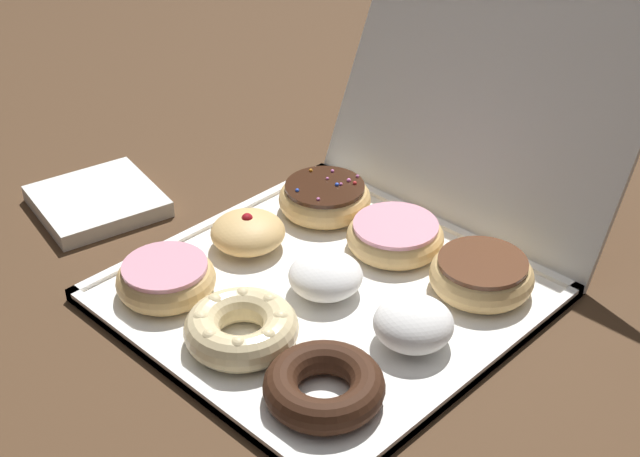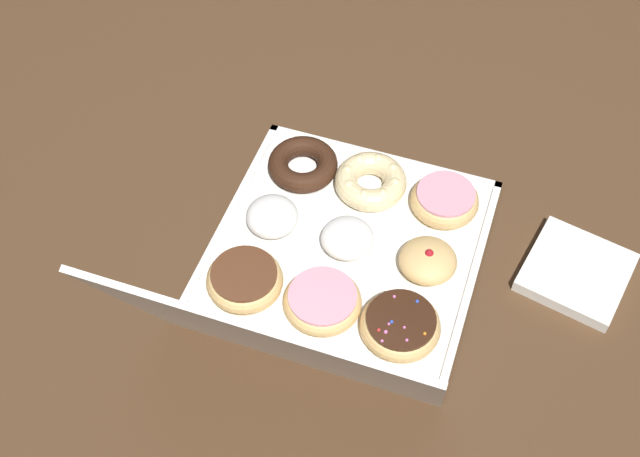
{
  "view_description": "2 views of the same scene",
  "coord_description": "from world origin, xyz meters",
  "px_view_note": "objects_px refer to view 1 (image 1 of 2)",
  "views": [
    {
      "loc": [
        0.56,
        -0.58,
        0.61
      ],
      "look_at": [
        -0.04,
        0.04,
        0.06
      ],
      "focal_mm": 50.18,
      "sensor_mm": 36.0,
      "label": 1
    },
    {
      "loc": [
        -0.2,
        0.72,
        1.05
      ],
      "look_at": [
        0.04,
        0.01,
        0.05
      ],
      "focal_mm": 45.61,
      "sensor_mm": 36.0,
      "label": 2
    }
  ],
  "objects_px": {
    "sprinkle_donut_6": "(325,197)",
    "chocolate_cake_ring_donut_2": "(324,386)",
    "cruller_donut_1": "(241,328)",
    "pink_frosted_donut_7": "(394,235)",
    "powdered_filled_donut_4": "(330,275)",
    "chocolate_frosted_donut_8": "(482,274)",
    "jelly_filled_donut_3": "(251,230)",
    "powdered_filled_donut_5": "(415,322)",
    "donut_box": "(325,294)",
    "napkin_stack": "(97,201)",
    "pink_frosted_donut_0": "(166,278)"
  },
  "relations": [
    {
      "from": "powdered_filled_donut_4",
      "to": "chocolate_frosted_donut_8",
      "type": "xyz_separation_m",
      "value": [
        0.12,
        0.12,
        -0.0
      ]
    },
    {
      "from": "cruller_donut_1",
      "to": "pink_frosted_donut_7",
      "type": "relative_size",
      "value": 1.02
    },
    {
      "from": "jelly_filled_donut_3",
      "to": "chocolate_frosted_donut_8",
      "type": "distance_m",
      "value": 0.28
    },
    {
      "from": "cruller_donut_1",
      "to": "sprinkle_donut_6",
      "type": "xyz_separation_m",
      "value": [
        -0.12,
        0.25,
        0.0
      ]
    },
    {
      "from": "donut_box",
      "to": "chocolate_cake_ring_donut_2",
      "type": "relative_size",
      "value": 3.51
    },
    {
      "from": "powdered_filled_donut_5",
      "to": "napkin_stack",
      "type": "xyz_separation_m",
      "value": [
        -0.47,
        -0.07,
        -0.02
      ]
    },
    {
      "from": "pink_frosted_donut_0",
      "to": "cruller_donut_1",
      "type": "bearing_deg",
      "value": 0.38
    },
    {
      "from": "pink_frosted_donut_0",
      "to": "cruller_donut_1",
      "type": "xyz_separation_m",
      "value": [
        0.12,
        0.0,
        0.0
      ]
    },
    {
      "from": "chocolate_cake_ring_donut_2",
      "to": "chocolate_frosted_donut_8",
      "type": "relative_size",
      "value": 1.0
    },
    {
      "from": "powdered_filled_donut_5",
      "to": "pink_frosted_donut_7",
      "type": "bearing_deg",
      "value": 137.39
    },
    {
      "from": "donut_box",
      "to": "pink_frosted_donut_7",
      "type": "distance_m",
      "value": 0.12
    },
    {
      "from": "pink_frosted_donut_0",
      "to": "pink_frosted_donut_7",
      "type": "height_order",
      "value": "pink_frosted_donut_0"
    },
    {
      "from": "chocolate_cake_ring_donut_2",
      "to": "sprinkle_donut_6",
      "type": "bearing_deg",
      "value": 133.9
    },
    {
      "from": "jelly_filled_donut_3",
      "to": "sprinkle_donut_6",
      "type": "distance_m",
      "value": 0.12
    },
    {
      "from": "jelly_filled_donut_3",
      "to": "chocolate_frosted_donut_8",
      "type": "xyz_separation_m",
      "value": [
        0.25,
        0.12,
        -0.0
      ]
    },
    {
      "from": "powdered_filled_donut_4",
      "to": "sprinkle_donut_6",
      "type": "height_order",
      "value": "same"
    },
    {
      "from": "cruller_donut_1",
      "to": "pink_frosted_donut_7",
      "type": "height_order",
      "value": "cruller_donut_1"
    },
    {
      "from": "jelly_filled_donut_3",
      "to": "sprinkle_donut_6",
      "type": "relative_size",
      "value": 0.76
    },
    {
      "from": "donut_box",
      "to": "chocolate_frosted_donut_8",
      "type": "xyz_separation_m",
      "value": [
        0.12,
        0.12,
        0.03
      ]
    },
    {
      "from": "pink_frosted_donut_0",
      "to": "jelly_filled_donut_3",
      "type": "xyz_separation_m",
      "value": [
        -0.0,
        0.13,
        0.0
      ]
    },
    {
      "from": "chocolate_frosted_donut_8",
      "to": "pink_frosted_donut_0",
      "type": "bearing_deg",
      "value": -134.77
    },
    {
      "from": "pink_frosted_donut_0",
      "to": "sprinkle_donut_6",
      "type": "distance_m",
      "value": 0.25
    },
    {
      "from": "donut_box",
      "to": "pink_frosted_donut_7",
      "type": "height_order",
      "value": "pink_frosted_donut_7"
    },
    {
      "from": "sprinkle_donut_6",
      "to": "chocolate_cake_ring_donut_2",
      "type": "bearing_deg",
      "value": -46.1
    },
    {
      "from": "chocolate_cake_ring_donut_2",
      "to": "pink_frosted_donut_7",
      "type": "height_order",
      "value": "pink_frosted_donut_7"
    },
    {
      "from": "powdered_filled_donut_5",
      "to": "sprinkle_donut_6",
      "type": "distance_m",
      "value": 0.27
    },
    {
      "from": "jelly_filled_donut_3",
      "to": "powdered_filled_donut_4",
      "type": "relative_size",
      "value": 1.08
    },
    {
      "from": "chocolate_cake_ring_donut_2",
      "to": "sprinkle_donut_6",
      "type": "height_order",
      "value": "sprinkle_donut_6"
    },
    {
      "from": "jelly_filled_donut_3",
      "to": "napkin_stack",
      "type": "distance_m",
      "value": 0.23
    },
    {
      "from": "cruller_donut_1",
      "to": "powdered_filled_donut_4",
      "type": "relative_size",
      "value": 1.43
    },
    {
      "from": "donut_box",
      "to": "cruller_donut_1",
      "type": "distance_m",
      "value": 0.13
    },
    {
      "from": "jelly_filled_donut_3",
      "to": "powdered_filled_donut_4",
      "type": "height_order",
      "value": "jelly_filled_donut_3"
    },
    {
      "from": "sprinkle_donut_6",
      "to": "chocolate_frosted_donut_8",
      "type": "height_order",
      "value": "sprinkle_donut_6"
    },
    {
      "from": "chocolate_cake_ring_donut_2",
      "to": "chocolate_frosted_donut_8",
      "type": "height_order",
      "value": "chocolate_frosted_donut_8"
    },
    {
      "from": "donut_box",
      "to": "pink_frosted_donut_7",
      "type": "relative_size",
      "value": 3.52
    },
    {
      "from": "pink_frosted_donut_0",
      "to": "powdered_filled_donut_5",
      "type": "xyz_separation_m",
      "value": [
        0.25,
        0.13,
        0.0
      ]
    },
    {
      "from": "pink_frosted_donut_0",
      "to": "chocolate_cake_ring_donut_2",
      "type": "relative_size",
      "value": 0.94
    },
    {
      "from": "powdered_filled_donut_5",
      "to": "jelly_filled_donut_3",
      "type": "bearing_deg",
      "value": 179.54
    },
    {
      "from": "napkin_stack",
      "to": "sprinkle_donut_6",
      "type": "bearing_deg",
      "value": 39.8
    },
    {
      "from": "sprinkle_donut_6",
      "to": "chocolate_frosted_donut_8",
      "type": "relative_size",
      "value": 1.01
    },
    {
      "from": "cruller_donut_1",
      "to": "jelly_filled_donut_3",
      "type": "distance_m",
      "value": 0.18
    },
    {
      "from": "pink_frosted_donut_7",
      "to": "chocolate_frosted_donut_8",
      "type": "relative_size",
      "value": 1.0
    },
    {
      "from": "sprinkle_donut_6",
      "to": "pink_frosted_donut_0",
      "type": "bearing_deg",
      "value": -91.15
    },
    {
      "from": "pink_frosted_donut_7",
      "to": "donut_box",
      "type": "bearing_deg",
      "value": -89.08
    },
    {
      "from": "jelly_filled_donut_3",
      "to": "powdered_filled_donut_4",
      "type": "bearing_deg",
      "value": -0.63
    },
    {
      "from": "cruller_donut_1",
      "to": "jelly_filled_donut_3",
      "type": "relative_size",
      "value": 1.33
    },
    {
      "from": "jelly_filled_donut_3",
      "to": "chocolate_frosted_donut_8",
      "type": "bearing_deg",
      "value": 25.35
    },
    {
      "from": "cruller_donut_1",
      "to": "chocolate_frosted_donut_8",
      "type": "xyz_separation_m",
      "value": [
        0.12,
        0.25,
        0.0
      ]
    },
    {
      "from": "chocolate_frosted_donut_8",
      "to": "chocolate_cake_ring_donut_2",
      "type": "bearing_deg",
      "value": -90.72
    },
    {
      "from": "jelly_filled_donut_3",
      "to": "powdered_filled_donut_5",
      "type": "relative_size",
      "value": 1.07
    }
  ]
}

